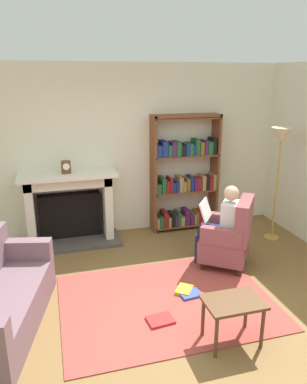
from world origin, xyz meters
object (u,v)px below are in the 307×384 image
(mantel_clock, at_px, (66,167))
(floor_lamp, at_px, (281,146))
(side_table, at_px, (233,307))
(seated_reader, at_px, (222,222))
(fireplace, at_px, (70,205))
(bookshelf, at_px, (185,176))
(armchair_reading, at_px, (230,237))

(mantel_clock, bearing_deg, floor_lamp, -12.49)
(side_table, distance_m, floor_lamp, 2.91)
(mantel_clock, relative_size, seated_reader, 0.16)
(fireplace, height_order, bookshelf, bookshelf)
(mantel_clock, height_order, floor_lamp, floor_lamp)
(bookshelf, xyz_separation_m, seated_reader, (0.02, -1.37, -0.28))
(fireplace, xyz_separation_m, floor_lamp, (3.09, -0.79, 0.91))
(armchair_reading, height_order, floor_lamp, floor_lamp)
(armchair_reading, relative_size, seated_reader, 0.85)
(armchair_reading, xyz_separation_m, side_table, (-0.68, -1.41, -0.04))
(fireplace, xyz_separation_m, bookshelf, (1.90, 0.03, 0.31))
(fireplace, relative_size, bookshelf, 0.77)
(fireplace, relative_size, armchair_reading, 1.52)
(floor_lamp, bearing_deg, side_table, -130.72)
(fireplace, distance_m, bookshelf, 1.92)
(bookshelf, height_order, seated_reader, bookshelf)
(side_table, xyz_separation_m, floor_lamp, (1.75, 2.03, 1.12))
(mantel_clock, xyz_separation_m, armchair_reading, (2.03, -1.31, -0.80))
(side_table, bearing_deg, mantel_clock, 116.45)
(fireplace, relative_size, side_table, 2.63)
(bookshelf, bearing_deg, mantel_clock, -175.94)
(bookshelf, height_order, armchair_reading, bookshelf)
(mantel_clock, height_order, bookshelf, bookshelf)
(bookshelf, bearing_deg, seated_reader, -89.07)
(side_table, height_order, floor_lamp, floor_lamp)
(fireplace, distance_m, side_table, 3.13)
(fireplace, xyz_separation_m, mantel_clock, (-0.02, -0.10, 0.63))
(side_table, bearing_deg, fireplace, 115.38)
(mantel_clock, relative_size, bookshelf, 0.09)
(bookshelf, relative_size, armchair_reading, 1.98)
(mantel_clock, xyz_separation_m, seated_reader, (1.93, -1.24, -0.60))
(mantel_clock, distance_m, bookshelf, 1.94)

